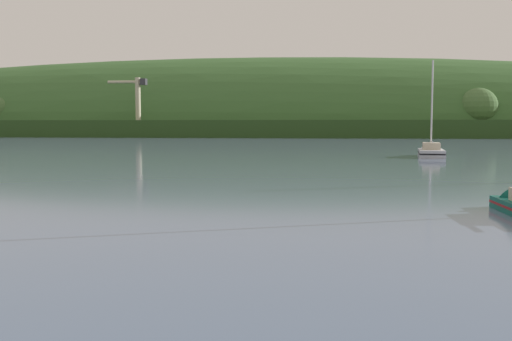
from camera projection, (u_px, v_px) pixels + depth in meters
The scene contains 3 objects.
far_shoreline_hill at pixel (236, 134), 202.69m from camera, with size 557.04×130.33×54.28m.
dockside_crane at pixel (137, 109), 164.54m from camera, with size 11.56×3.53×17.19m.
sailboat_far_left at pixel (431, 154), 63.37m from camera, with size 4.20×8.64×11.81m.
Camera 1 is at (2.97, 0.66, 3.55)m, focal length 39.67 mm.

